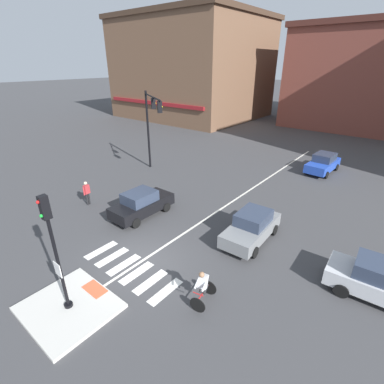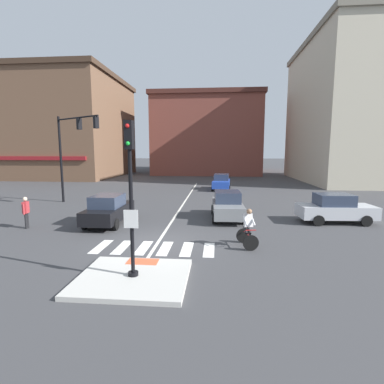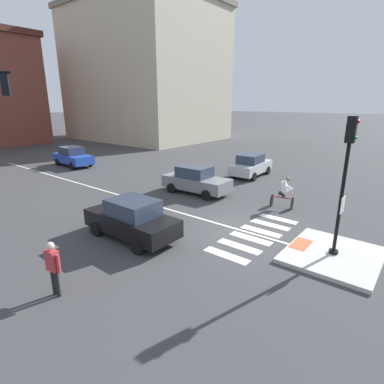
{
  "view_description": "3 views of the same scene",
  "coord_description": "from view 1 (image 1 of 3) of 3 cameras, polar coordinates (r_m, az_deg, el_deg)",
  "views": [
    {
      "loc": [
        8.89,
        -6.97,
        8.81
      ],
      "look_at": [
        -0.98,
        5.18,
        1.6
      ],
      "focal_mm": 26.49,
      "sensor_mm": 36.0,
      "label": 1
    },
    {
      "loc": [
        2.61,
        -12.16,
        4.03
      ],
      "look_at": [
        1.14,
        4.37,
        1.69
      ],
      "focal_mm": 27.23,
      "sensor_mm": 36.0,
      "label": 2
    },
    {
      "loc": [
        -10.8,
        -5.85,
        5.35
      ],
      "look_at": [
        0.9,
        3.53,
        0.88
      ],
      "focal_mm": 28.47,
      "sensor_mm": 36.0,
      "label": 3
    }
  ],
  "objects": [
    {
      "name": "lane_centre_line",
      "position": [
        21.09,
        10.4,
        -0.39
      ],
      "size": [
        0.14,
        28.0,
        0.01
      ],
      "primitive_type": "cube",
      "color": "silver",
      "rests_on": "ground"
    },
    {
      "name": "traffic_island",
      "position": [
        12.89,
        -23.49,
        -20.51
      ],
      "size": [
        3.42,
        3.02,
        0.15
      ],
      "primitive_type": "cube",
      "color": "beige",
      "rests_on": "ground"
    },
    {
      "name": "crosswalk_stripe_f",
      "position": [
        12.7,
        -5.36,
        -19.31
      ],
      "size": [
        0.44,
        1.8,
        0.01
      ],
      "primitive_type": "cube",
      "color": "silver",
      "rests_on": "ground"
    },
    {
      "name": "car_grey_eastbound_mid",
      "position": [
        15.54,
        11.92,
        -6.86
      ],
      "size": [
        1.98,
        4.17,
        1.64
      ],
      "color": "slate",
      "rests_on": "ground"
    },
    {
      "name": "crosswalk_stripe_d",
      "position": [
        13.74,
        -11.08,
        -15.69
      ],
      "size": [
        0.44,
        1.8,
        0.01
      ],
      "primitive_type": "cube",
      "color": "silver",
      "rests_on": "ground"
    },
    {
      "name": "crosswalk_stripe_b",
      "position": [
        14.94,
        -15.78,
        -12.5
      ],
      "size": [
        0.44,
        1.8,
        0.01
      ],
      "primitive_type": "cube",
      "color": "silver",
      "rests_on": "ground"
    },
    {
      "name": "car_silver_cross_right",
      "position": [
        14.09,
        33.88,
        -14.8
      ],
      "size": [
        4.19,
        2.02,
        1.64
      ],
      "color": "silver",
      "rests_on": "ground"
    },
    {
      "name": "car_blue_eastbound_distant",
      "position": [
        27.2,
        24.88,
        5.29
      ],
      "size": [
        2.02,
        4.19,
        1.64
      ],
      "color": "#2347B7",
      "rests_on": "ground"
    },
    {
      "name": "traffic_light_mast",
      "position": [
        23.88,
        -8.25,
        14.38
      ],
      "size": [
        4.32,
        2.67,
        6.66
      ],
      "color": "black",
      "rests_on": "ground"
    },
    {
      "name": "crosswalk_stripe_c",
      "position": [
        14.32,
        -13.55,
        -14.04
      ],
      "size": [
        0.44,
        1.8,
        0.01
      ],
      "primitive_type": "cube",
      "color": "silver",
      "rests_on": "ground"
    },
    {
      "name": "building_far_block",
      "position": [
        52.97,
        32.04,
        19.15
      ],
      "size": [
        18.71,
        22.31,
        13.65
      ],
      "color": "brown",
      "rests_on": "ground"
    },
    {
      "name": "car_black_westbound_near",
      "position": [
        17.84,
        -10.1,
        -2.32
      ],
      "size": [
        1.85,
        4.1,
        1.64
      ],
      "color": "black",
      "rests_on": "ground"
    },
    {
      "name": "pedestrian_at_curb_left",
      "position": [
        20.08,
        -20.42,
        0.14
      ],
      "size": [
        0.28,
        0.54,
        1.67
      ],
      "color": "black",
      "rests_on": "ground"
    },
    {
      "name": "cyclist",
      "position": [
        11.59,
        2.21,
        -18.51
      ],
      "size": [
        0.86,
        1.2,
        1.68
      ],
      "color": "black",
      "rests_on": "ground"
    },
    {
      "name": "crosswalk_stripe_e",
      "position": [
        13.2,
        -8.36,
        -17.45
      ],
      "size": [
        0.44,
        1.8,
        0.01
      ],
      "primitive_type": "cube",
      "color": "silver",
      "rests_on": "ground"
    },
    {
      "name": "signal_pole",
      "position": [
        11.11,
        -26.1,
        -9.56
      ],
      "size": [
        0.44,
        0.38,
        4.77
      ],
      "color": "black",
      "rests_on": "traffic_island"
    },
    {
      "name": "tactile_pad_front",
      "position": [
        13.19,
        -19.0,
        -17.97
      ],
      "size": [
        1.1,
        0.6,
        0.01
      ],
      "primitive_type": "cube",
      "color": "#DB5B38",
      "rests_on": "traffic_island"
    },
    {
      "name": "crosswalk_stripe_a",
      "position": [
        15.58,
        -17.81,
        -11.06
      ],
      "size": [
        0.44,
        1.8,
        0.01
      ],
      "primitive_type": "cube",
      "color": "silver",
      "rests_on": "ground"
    },
    {
      "name": "building_corner_right",
      "position": [
        52.43,
        0.18,
        23.65
      ],
      "size": [
        22.18,
        19.55,
        15.6
      ],
      "color": "brown",
      "rests_on": "ground"
    },
    {
      "name": "ground_plane",
      "position": [
        14.33,
        -10.36,
        -13.7
      ],
      "size": [
        300.0,
        300.0,
        0.0
      ],
      "primitive_type": "plane",
      "color": "#3D3D3F"
    }
  ]
}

